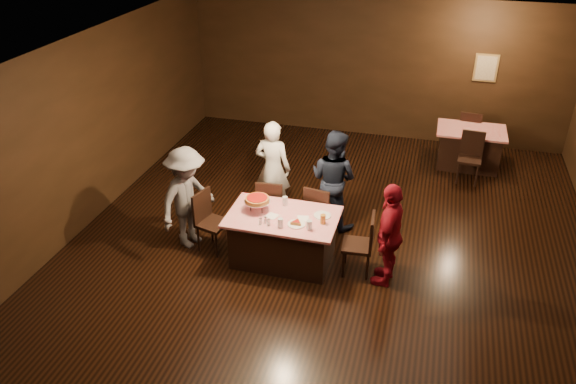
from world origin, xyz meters
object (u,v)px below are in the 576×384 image
Objects in this scene: chair_back_far at (469,132)px; main_table at (283,238)px; diner_grey_knit at (187,198)px; plate_empty at (322,215)px; diner_red_shirt at (390,234)px; back_table at (469,148)px; glass_back at (285,201)px; pizza_stand at (257,200)px; chair_end_left at (213,222)px; chair_back_near at (470,158)px; glass_amber at (323,219)px; chair_end_right at (357,244)px; diner_navy_hoodie at (333,179)px; chair_far_left at (272,204)px; glass_front_right at (309,225)px; glass_front_left at (280,223)px; diner_white_jacket at (273,168)px; chair_far_right at (321,211)px.

main_table is at bearing 66.17° from chair_back_far.
main_table is 0.98× the size of diner_grey_knit.
main_table is at bearing -164.74° from plate_empty.
diner_red_shirt reaches higher than main_table.
back_table is 0.80× the size of diner_grey_knit.
diner_grey_knit is at bearing -136.29° from back_table.
diner_grey_knit reaches higher than glass_back.
main_table is 0.70m from pizza_stand.
glass_back is (1.46, 0.26, 0.02)m from diner_grey_knit.
chair_end_left is 1.00× the size of chair_back_near.
chair_end_right is at bearing 5.71° from glass_amber.
diner_navy_hoodie is at bearing 58.83° from glass_back.
diner_navy_hoodie reaches higher than chair_far_left.
chair_far_left is 0.61× the size of diner_red_shirt.
chair_end_right is at bearing -72.33° from diner_grey_knit.
pizza_stand is at bearing 160.56° from glass_front_right.
chair_back_near is 6.79× the size of glass_front_right.
diner_navy_hoodie reaches higher than glass_amber.
plate_empty reaches higher than back_table.
diner_navy_hoodie is at bearing -41.26° from diner_grey_knit.
chair_far_left and chair_back_near have the same top height.
diner_red_shirt is at bearing -73.91° from diner_grey_knit.
pizza_stand is 1.52× the size of plate_empty.
chair_end_left is at bearing -164.05° from glass_back.
glass_front_right is at bearing 124.66° from chair_far_left.
main_table is at bearing -85.67° from diner_red_shirt.
diner_red_shirt is at bearing -4.17° from pizza_stand.
plate_empty is (0.55, 0.15, 0.39)m from main_table.
back_table is 4.45m from plate_empty.
diner_grey_knit is 11.67× the size of glass_amber.
chair_back_near is 4.50m from glass_front_left.
diner_white_jacket is 1.58m from plate_empty.
chair_end_left reaches higher than glass_front_right.
glass_front_right is at bearing 71.67° from chair_back_far.
back_table is at bearing -136.44° from diner_white_jacket.
diner_red_shirt is at bearing 150.86° from chair_far_left.
chair_end_left is 1.68m from plate_empty.
chair_end_right is 0.57× the size of diner_navy_hoodie.
glass_amber is (0.20, -0.80, 0.37)m from chair_far_right.
chair_far_left is 0.85m from pizza_stand.
chair_back_far is at bearing -130.79° from diner_white_jacket.
chair_back_near is (3.77, 3.34, 0.00)m from chair_end_left.
chair_far_right is at bearing -124.63° from back_table.
chair_back_far reaches higher than glass_front_left.
diner_red_shirt reaches higher than back_table.
diner_red_shirt is at bearing 7.97° from glass_front_left.
diner_navy_hoodie is (0.10, 0.46, 0.35)m from chair_far_right.
glass_amber is 0.74m from glass_back.
glass_front_right is at bearing 7.13° from glass_front_left.
back_table is 0.84× the size of diner_red_shirt.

